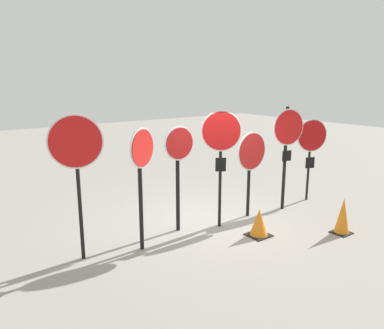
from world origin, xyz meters
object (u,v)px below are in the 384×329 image
at_px(stop_sign_6, 311,142).
at_px(traffic_cone_1, 259,223).
at_px(stop_sign_3, 221,142).
at_px(stop_sign_4, 251,157).
at_px(stop_sign_0, 76,153).
at_px(stop_sign_2, 179,159).
at_px(traffic_cone_0, 343,216).
at_px(stop_sign_1, 142,165).
at_px(stop_sign_5, 287,138).

xyz_separation_m(stop_sign_6, traffic_cone_1, (-2.77, -0.85, -1.30)).
bearing_deg(stop_sign_3, stop_sign_4, 37.08).
relative_size(stop_sign_0, traffic_cone_1, 4.54).
xyz_separation_m(stop_sign_2, stop_sign_6, (3.94, -0.34, 0.02)).
height_order(traffic_cone_0, traffic_cone_1, traffic_cone_0).
bearing_deg(traffic_cone_0, stop_sign_4, 114.75).
height_order(stop_sign_1, stop_sign_5, stop_sign_5).
bearing_deg(traffic_cone_0, stop_sign_1, 154.13).
bearing_deg(stop_sign_4, traffic_cone_0, -67.03).
relative_size(stop_sign_0, traffic_cone_0, 3.39).
height_order(stop_sign_1, stop_sign_3, stop_sign_3).
relative_size(stop_sign_2, stop_sign_4, 1.12).
xyz_separation_m(stop_sign_6, traffic_cone_0, (-1.27, -1.80, -1.20)).
bearing_deg(traffic_cone_1, traffic_cone_0, -32.42).
distance_m(stop_sign_6, traffic_cone_0, 2.51).
xyz_separation_m(stop_sign_3, stop_sign_6, (3.11, 0.02, -0.31)).
distance_m(stop_sign_1, stop_sign_6, 4.99).
distance_m(stop_sign_1, stop_sign_2, 1.10).
bearing_deg(stop_sign_1, stop_sign_2, -9.81).
xyz_separation_m(stop_sign_2, traffic_cone_0, (2.67, -2.14, -1.19)).
height_order(stop_sign_0, traffic_cone_0, stop_sign_0).
height_order(stop_sign_4, stop_sign_5, stop_sign_5).
bearing_deg(stop_sign_4, stop_sign_2, 169.41).
distance_m(stop_sign_4, traffic_cone_1, 1.60).
xyz_separation_m(stop_sign_0, traffic_cone_1, (3.31, -1.13, -1.67)).
distance_m(stop_sign_0, stop_sign_5, 5.01).
bearing_deg(stop_sign_2, stop_sign_1, -161.96).
bearing_deg(stop_sign_0, traffic_cone_0, -5.32).
distance_m(stop_sign_1, traffic_cone_0, 4.32).
xyz_separation_m(stop_sign_4, traffic_cone_0, (0.86, -1.86, -1.05)).
height_order(stop_sign_2, stop_sign_4, stop_sign_2).
bearing_deg(stop_sign_2, stop_sign_4, -8.69).
bearing_deg(stop_sign_3, traffic_cone_1, -34.83).
bearing_deg(stop_sign_6, traffic_cone_0, -103.64).
relative_size(stop_sign_3, traffic_cone_1, 4.43).
relative_size(traffic_cone_0, traffic_cone_1, 1.34).
height_order(stop_sign_4, stop_sign_6, stop_sign_6).
bearing_deg(stop_sign_3, stop_sign_2, -170.18).
height_order(stop_sign_0, stop_sign_5, stop_sign_0).
distance_m(stop_sign_2, traffic_cone_0, 3.62).
bearing_deg(stop_sign_3, stop_sign_6, 33.14).
height_order(stop_sign_3, stop_sign_4, stop_sign_3).
bearing_deg(stop_sign_2, traffic_cone_1, -45.26).
bearing_deg(traffic_cone_0, stop_sign_2, 141.28).
height_order(stop_sign_3, stop_sign_6, stop_sign_3).
height_order(stop_sign_6, traffic_cone_1, stop_sign_6).
xyz_separation_m(stop_sign_2, stop_sign_5, (2.86, -0.43, 0.22)).
relative_size(stop_sign_3, stop_sign_4, 1.27).
bearing_deg(stop_sign_1, stop_sign_3, -28.19).
bearing_deg(stop_sign_3, traffic_cone_0, -11.34).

